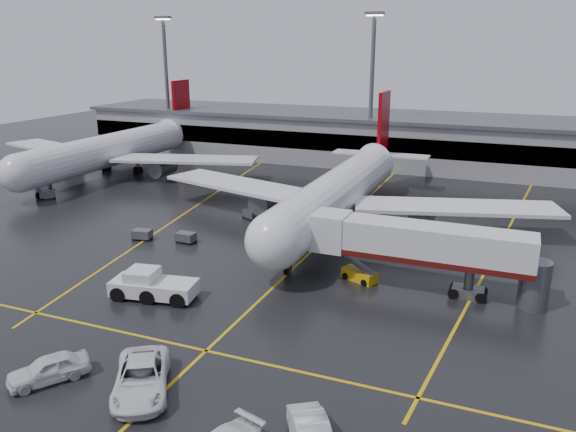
% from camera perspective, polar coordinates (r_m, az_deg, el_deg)
% --- Properties ---
extents(ground, '(220.00, 220.00, 0.00)m').
position_cam_1_polar(ground, '(59.34, 2.52, -3.39)').
color(ground, black).
rests_on(ground, ground).
extents(apron_line_centre, '(0.25, 90.00, 0.02)m').
position_cam_1_polar(apron_line_centre, '(59.33, 2.52, -3.38)').
color(apron_line_centre, gold).
rests_on(apron_line_centre, ground).
extents(apron_line_stop, '(60.00, 0.25, 0.02)m').
position_cam_1_polar(apron_line_stop, '(41.17, -8.18, -13.19)').
color(apron_line_stop, gold).
rests_on(apron_line_stop, ground).
extents(apron_line_left, '(9.99, 69.35, 0.02)m').
position_cam_1_polar(apron_line_left, '(76.25, -9.16, 1.02)').
color(apron_line_left, gold).
rests_on(apron_line_left, ground).
extents(apron_line_right, '(7.57, 69.64, 0.02)m').
position_cam_1_polar(apron_line_right, '(65.76, 20.54, -2.43)').
color(apron_line_right, gold).
rests_on(apron_line_right, ground).
extents(terminal, '(122.00, 19.00, 8.60)m').
position_cam_1_polar(terminal, '(103.40, 11.66, 7.48)').
color(terminal, gray).
rests_on(terminal, ground).
extents(light_mast_left, '(3.00, 1.20, 25.45)m').
position_cam_1_polar(light_mast_left, '(114.06, -12.06, 13.44)').
color(light_mast_left, '#595B60').
rests_on(light_mast_left, ground).
extents(light_mast_mid, '(3.00, 1.20, 25.45)m').
position_cam_1_polar(light_mast_mid, '(97.58, 8.38, 13.12)').
color(light_mast_mid, '#595B60').
rests_on(light_mast_mid, ground).
extents(main_airliner, '(48.80, 45.60, 14.10)m').
position_cam_1_polar(main_airliner, '(66.92, 5.38, 2.67)').
color(main_airliner, silver).
rests_on(main_airliner, ground).
extents(second_airliner, '(48.80, 45.60, 14.10)m').
position_cam_1_polar(second_airliner, '(97.17, -16.91, 6.45)').
color(second_airliner, silver).
rests_on(second_airliner, ground).
extents(jet_bridge, '(19.90, 3.40, 6.05)m').
position_cam_1_polar(jet_bridge, '(49.81, 13.17, -3.06)').
color(jet_bridge, silver).
rests_on(jet_bridge, ground).
extents(pushback_tractor, '(7.50, 4.13, 2.54)m').
position_cam_1_polar(pushback_tractor, '(49.51, -13.45, -6.83)').
color(pushback_tractor, silver).
rests_on(pushback_tractor, ground).
extents(belt_loader, '(3.51, 2.55, 2.05)m').
position_cam_1_polar(belt_loader, '(52.07, 7.15, -5.88)').
color(belt_loader, gold).
rests_on(belt_loader, ground).
extents(service_van_a, '(6.23, 7.50, 1.90)m').
position_cam_1_polar(service_van_a, '(37.24, -14.45, -15.41)').
color(service_van_a, white).
rests_on(service_van_a, ground).
extents(service_van_d, '(4.47, 5.22, 1.69)m').
position_cam_1_polar(service_van_d, '(40.19, -22.83, -13.89)').
color(service_van_d, silver).
rests_on(service_van_d, ground).
extents(baggage_cart_a, '(2.08, 1.42, 1.12)m').
position_cam_1_polar(baggage_cart_a, '(62.20, -10.16, -2.07)').
color(baggage_cart_a, '#595B60').
rests_on(baggage_cart_a, ground).
extents(baggage_cart_b, '(2.22, 1.67, 1.12)m').
position_cam_1_polar(baggage_cart_b, '(64.15, -14.38, -1.76)').
color(baggage_cart_b, '#595B60').
rests_on(baggage_cart_b, ground).
extents(baggage_cart_c, '(2.37, 2.06, 1.12)m').
position_cam_1_polar(baggage_cart_c, '(69.65, -3.70, 0.22)').
color(baggage_cart_c, '#595B60').
rests_on(baggage_cart_c, ground).
extents(baggage_cart_d, '(2.34, 1.95, 1.12)m').
position_cam_1_polar(baggage_cart_d, '(90.77, -23.26, 2.80)').
color(baggage_cart_d, '#595B60').
rests_on(baggage_cart_d, ground).
extents(baggage_cart_e, '(2.33, 2.33, 1.12)m').
position_cam_1_polar(baggage_cart_e, '(85.39, -22.90, 2.02)').
color(baggage_cart_e, '#595B60').
rests_on(baggage_cart_e, ground).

